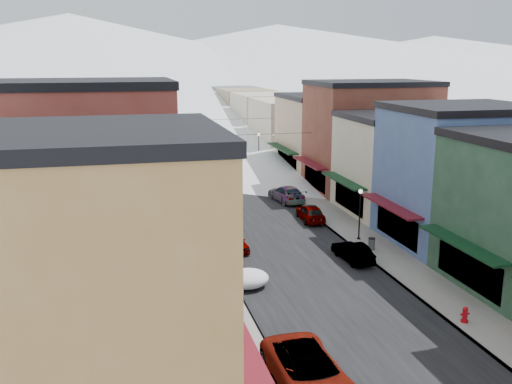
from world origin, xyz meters
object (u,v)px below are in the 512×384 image
car_silver_sedan (233,241)px  car_green_sedan (353,252)px  fire_hydrant (465,315)px  car_white_suv (308,372)px  car_dark_hatch (207,202)px  trash_can (372,244)px  streetlamp_near (360,208)px

car_silver_sedan → car_green_sedan: bearing=-35.8°
car_silver_sedan → car_green_sedan: (7.62, -4.26, -0.01)m
fire_hydrant → car_green_sedan: bearing=100.0°
car_white_suv → fire_hydrant: (10.02, 3.77, -0.30)m
car_dark_hatch → car_green_sedan: 17.26m
car_green_sedan → fire_hydrant: 10.67m
car_white_suv → trash_can: 18.87m
car_white_suv → streetlamp_near: 21.13m
car_green_sedan → car_dark_hatch: bearing=-68.3°
car_silver_sedan → trash_can: car_silver_sedan is taller
car_white_suv → car_dark_hatch: (0.46, 29.72, 0.01)m
car_white_suv → streetlamp_near: size_ratio=1.54×
car_silver_sedan → car_green_sedan: 8.73m
car_white_suv → trash_can: car_white_suv is taller
car_silver_sedan → car_dark_hatch: car_dark_hatch is taller
car_dark_hatch → streetlamp_near: size_ratio=1.32×
car_white_suv → streetlamp_near: streetlamp_near is taller
car_green_sedan → trash_can: (2.14, 1.52, -0.08)m
car_white_suv → car_silver_sedan: size_ratio=1.54×
car_silver_sedan → fire_hydrant: 17.55m
car_green_sedan → car_silver_sedan: bearing=-34.1°
fire_hydrant → car_dark_hatch: bearing=110.2°
car_dark_hatch → streetlamp_near: streetlamp_near is taller
trash_can → car_green_sedan: bearing=-144.6°
car_dark_hatch → car_green_sedan: (7.71, -15.43, -0.19)m
car_dark_hatch → car_green_sedan: bearing=-64.7°
car_green_sedan → streetlamp_near: (2.24, 4.01, 1.97)m
car_dark_hatch → streetlamp_near: (9.95, -11.42, 1.78)m
trash_can → streetlamp_near: 3.22m
trash_can → streetlamp_near: streetlamp_near is taller
fire_hydrant → streetlamp_near: 14.68m
fire_hydrant → streetlamp_near: (0.38, 14.52, 2.08)m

